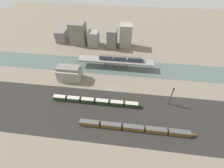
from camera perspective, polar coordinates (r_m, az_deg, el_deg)
ground_plane at (r=118.73m, az=-0.11°, el=-1.69°), size 400.00×400.00×0.00m
railbed_yard at (r=103.77m, az=-1.75°, el=-11.25°), size 280.00×42.00×0.01m
river_water at (r=139.20m, az=1.29°, el=6.54°), size 320.00×23.18×0.01m
bridge at (r=135.45m, az=1.33°, el=8.61°), size 66.63×8.30×7.71m
train_on_bridge at (r=133.16m, az=3.69°, el=9.63°), size 40.81×3.01×3.99m
train_yard_near at (r=97.28m, az=9.22°, el=-16.23°), size 72.70×3.19×3.59m
train_yard_mid at (r=108.37m, az=-5.82°, el=-6.58°), size 64.86×3.20×3.64m
warehouse_building at (r=127.94m, az=-15.90°, el=4.01°), size 18.61×11.32×12.61m
signal_tower at (r=110.39m, az=21.48°, el=-4.42°), size 1.00×0.87×15.79m
city_block_far_left at (r=185.91m, az=-18.54°, el=17.05°), size 11.01×14.61×12.49m
city_block_left at (r=173.83m, az=-12.73°, el=18.31°), size 16.19×13.53×23.23m
city_block_center at (r=168.23m, az=-7.05°, el=16.73°), size 10.78×11.26×15.93m
city_block_right at (r=164.87m, az=0.05°, el=17.15°), size 9.66×15.63×19.54m
city_block_far_right at (r=164.79m, az=5.29°, el=17.80°), size 12.37×10.97×23.85m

